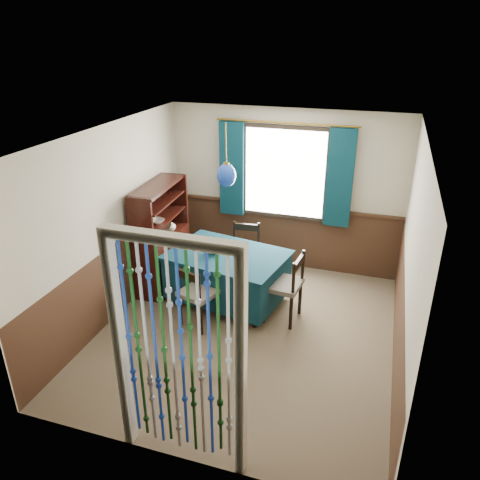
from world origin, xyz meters
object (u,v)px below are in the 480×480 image
(bowl_shelf, at_px, (157,221))
(chair_right, at_px, (285,285))
(dining_table, at_px, (228,274))
(chair_near, at_px, (197,294))
(chair_left, at_px, (171,255))
(sideboard, at_px, (162,249))
(vase_sideboard, at_px, (170,225))
(pendant_lamp, at_px, (226,175))
(vase_table, at_px, (215,246))
(chair_far, at_px, (245,252))

(bowl_shelf, bearing_deg, chair_right, -6.53)
(dining_table, distance_m, chair_near, 0.69)
(chair_left, relative_size, sideboard, 0.63)
(bowl_shelf, height_order, vase_sideboard, bowl_shelf)
(dining_table, distance_m, chair_right, 0.87)
(chair_near, xyz_separation_m, sideboard, (-0.93, 0.89, 0.09))
(pendant_lamp, bearing_deg, chair_right, -12.08)
(pendant_lamp, bearing_deg, bowl_shelf, 178.09)
(dining_table, relative_size, bowl_shelf, 7.86)
(dining_table, distance_m, vase_table, 0.44)
(vase_table, distance_m, bowl_shelf, 0.91)
(chair_far, relative_size, vase_table, 4.56)
(chair_far, xyz_separation_m, chair_right, (0.80, -0.82, 0.02))
(vase_sideboard, bearing_deg, chair_far, 9.77)
(bowl_shelf, distance_m, vase_sideboard, 0.47)
(bowl_shelf, bearing_deg, chair_near, -38.88)
(pendant_lamp, bearing_deg, chair_far, 85.53)
(chair_near, xyz_separation_m, chair_right, (1.03, 0.48, 0.04))
(chair_right, relative_size, vase_sideboard, 5.30)
(chair_far, xyz_separation_m, vase_sideboard, (-1.10, -0.19, 0.38))
(chair_far, bearing_deg, pendant_lamp, 78.64)
(chair_left, height_order, chair_right, chair_left)
(pendant_lamp, distance_m, bowl_shelf, 1.30)
(chair_near, height_order, sideboard, sideboard)
(chair_near, height_order, bowl_shelf, bowl_shelf)
(chair_right, bearing_deg, sideboard, 84.27)
(sideboard, xyz_separation_m, vase_sideboard, (0.06, 0.21, 0.31))
(chair_right, distance_m, pendant_lamp, 1.60)
(dining_table, xyz_separation_m, bowl_shelf, (-1.05, 0.03, 0.65))
(dining_table, relative_size, vase_sideboard, 9.59)
(chair_left, xyz_separation_m, vase_table, (0.76, -0.19, 0.33))
(chair_right, relative_size, sideboard, 0.62)
(dining_table, xyz_separation_m, chair_left, (-0.93, 0.17, 0.08))
(chair_right, bearing_deg, bowl_shelf, 89.64)
(chair_near, height_order, pendant_lamp, pendant_lamp)
(chair_right, xyz_separation_m, vase_table, (-1.02, 0.16, 0.34))
(vase_sideboard, bearing_deg, dining_table, -23.01)
(sideboard, height_order, vase_table, sideboard)
(chair_far, bearing_deg, dining_table, 78.64)
(dining_table, height_order, vase_table, vase_table)
(dining_table, xyz_separation_m, vase_sideboard, (-1.05, 0.45, 0.43))
(chair_far, bearing_deg, chair_near, 72.98)
(pendant_lamp, relative_size, vase_sideboard, 4.49)
(chair_near, relative_size, sideboard, 0.56)
(chair_near, distance_m, sideboard, 1.29)
(sideboard, distance_m, pendant_lamp, 1.72)
(vase_table, relative_size, vase_sideboard, 1.11)
(vase_table, height_order, vase_sideboard, vase_sideboard)
(chair_near, height_order, vase_table, vase_table)
(dining_table, bearing_deg, chair_left, -179.68)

